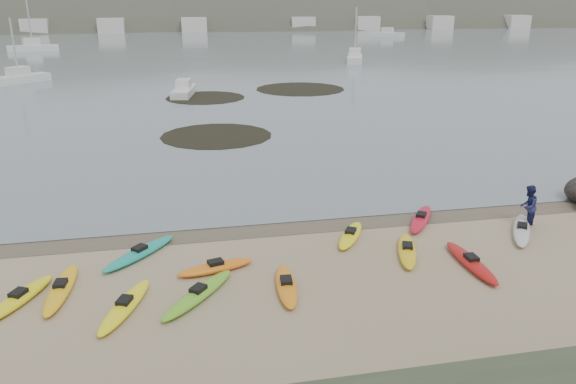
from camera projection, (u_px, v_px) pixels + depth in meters
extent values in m
plane|color=tan|center=(288.00, 223.00, 25.58)|extent=(600.00, 600.00, 0.00)
plane|color=brown|center=(289.00, 225.00, 25.30)|extent=(60.00, 60.00, 0.00)
plane|color=slate|center=(178.00, 15.00, 303.13)|extent=(1200.00, 1200.00, 0.00)
ellipsoid|color=yellow|center=(19.00, 298.00, 18.87)|extent=(2.11, 3.38, 0.34)
ellipsoid|color=orange|center=(286.00, 286.00, 19.70)|extent=(0.99, 3.24, 0.34)
ellipsoid|color=yellow|center=(61.00, 289.00, 19.49)|extent=(1.00, 3.83, 0.34)
ellipsoid|color=teal|center=(140.00, 253.00, 22.21)|extent=(3.09, 3.39, 0.34)
ellipsoid|color=#FFF115|center=(125.00, 306.00, 18.41)|extent=(1.95, 3.65, 0.34)
ellipsoid|color=beige|center=(522.00, 230.00, 24.38)|extent=(2.69, 3.62, 0.34)
ellipsoid|color=orange|center=(216.00, 267.00, 21.03)|extent=(3.05, 1.44, 0.34)
ellipsoid|color=red|center=(421.00, 219.00, 25.59)|extent=(2.58, 3.37, 0.34)
ellipsoid|color=yellow|center=(351.00, 235.00, 23.85)|extent=(2.15, 2.99, 0.34)
ellipsoid|color=#6BBE26|center=(198.00, 294.00, 19.14)|extent=(2.98, 3.50, 0.34)
ellipsoid|color=#B51512|center=(471.00, 262.00, 21.42)|extent=(0.70, 3.78, 0.34)
ellipsoid|color=yellow|center=(407.00, 250.00, 22.43)|extent=(1.81, 3.43, 0.34)
imported|color=#1B1F50|center=(528.00, 206.00, 24.89)|extent=(1.19, 1.17, 1.93)
cylinder|color=black|center=(216.00, 136.00, 41.37)|extent=(8.20, 8.20, 0.04)
cylinder|color=black|center=(300.00, 89.00, 62.14)|extent=(9.79, 9.79, 0.04)
cylinder|color=black|center=(205.00, 98.00, 56.82)|extent=(7.96, 7.96, 0.04)
cube|color=silver|center=(19.00, 79.00, 66.39)|extent=(6.57, 6.58, 1.02)
cube|color=silver|center=(184.00, 91.00, 58.11)|extent=(2.92, 6.56, 0.89)
cube|color=silver|center=(355.00, 58.00, 87.62)|extent=(4.58, 8.30, 1.12)
cube|color=silver|center=(33.00, 48.00, 104.77)|extent=(9.21, 4.33, 1.24)
cube|color=silver|center=(387.00, 34.00, 141.88)|extent=(8.35, 7.03, 1.20)
ellipsoid|color=#384235|center=(61.00, 77.00, 203.54)|extent=(220.00, 120.00, 80.00)
ellipsoid|color=#384235|center=(279.00, 66.00, 212.95)|extent=(200.00, 110.00, 68.00)
ellipsoid|color=#384235|center=(471.00, 63.00, 238.66)|extent=(230.00, 130.00, 76.00)
cube|color=beige|center=(29.00, 26.00, 151.23)|extent=(7.00, 5.00, 4.00)
cube|color=beige|center=(121.00, 26.00, 155.71)|extent=(7.00, 5.00, 4.00)
cube|color=beige|center=(208.00, 25.00, 160.19)|extent=(7.00, 5.00, 4.00)
cube|color=beige|center=(291.00, 24.00, 164.67)|extent=(7.00, 5.00, 4.00)
cube|color=beige|center=(368.00, 23.00, 169.15)|extent=(7.00, 5.00, 4.00)
cube|color=beige|center=(442.00, 23.00, 173.62)|extent=(7.00, 5.00, 4.00)
cube|color=beige|center=(512.00, 22.00, 178.10)|extent=(7.00, 5.00, 4.00)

